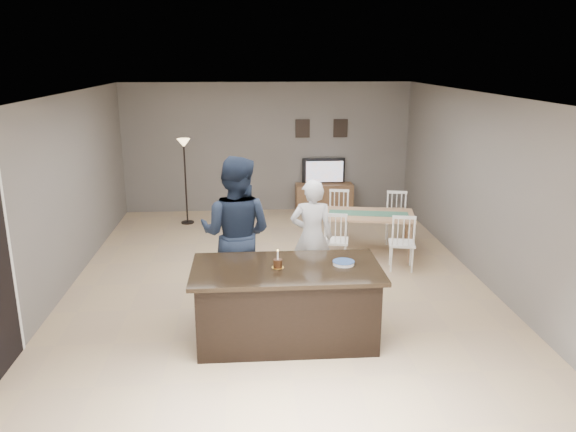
{
  "coord_description": "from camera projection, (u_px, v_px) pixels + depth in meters",
  "views": [
    {
      "loc": [
        -0.42,
        -7.74,
        3.2
      ],
      "look_at": [
        0.13,
        -0.3,
        1.07
      ],
      "focal_mm": 35.0,
      "sensor_mm": 36.0,
      "label": 1
    }
  ],
  "objects": [
    {
      "name": "dining_table",
      "position": [
        368.0,
        221.0,
        9.29
      ],
      "size": [
        1.71,
        1.91,
        0.91
      ],
      "rotation": [
        0.0,
        0.0,
        -0.19
      ],
      "color": "tan",
      "rests_on": "floor"
    },
    {
      "name": "picture_frames",
      "position": [
        322.0,
        128.0,
        11.74
      ],
      "size": [
        1.1,
        0.02,
        0.38
      ],
      "color": "black",
      "rests_on": "room_shell"
    },
    {
      "name": "woman",
      "position": [
        312.0,
        237.0,
        7.7
      ],
      "size": [
        0.61,
        0.42,
        1.62
      ],
      "primitive_type": "imported",
      "rotation": [
        0.0,
        0.0,
        3.08
      ],
      "color": "silver",
      "rests_on": "floor"
    },
    {
      "name": "floor_lamp",
      "position": [
        184.0,
        158.0,
        10.83
      ],
      "size": [
        0.25,
        0.25,
        1.68
      ],
      "color": "black",
      "rests_on": "floor"
    },
    {
      "name": "floor",
      "position": [
        278.0,
        280.0,
        8.33
      ],
      "size": [
        8.0,
        8.0,
        0.0
      ],
      "primitive_type": "plane",
      "color": "tan",
      "rests_on": "ground"
    },
    {
      "name": "television",
      "position": [
        324.0,
        171.0,
        11.86
      ],
      "size": [
        0.91,
        0.12,
        0.53
      ],
      "primitive_type": "imported",
      "rotation": [
        0.0,
        0.0,
        3.14
      ],
      "color": "black",
      "rests_on": "tv_console"
    },
    {
      "name": "tv_screen_glow",
      "position": [
        325.0,
        172.0,
        11.78
      ],
      "size": [
        0.78,
        0.0,
        0.78
      ],
      "primitive_type": "plane",
      "rotation": [
        1.57,
        0.0,
        3.14
      ],
      "color": "orange",
      "rests_on": "tv_console"
    },
    {
      "name": "birthday_cake",
      "position": [
        278.0,
        263.0,
        6.33
      ],
      "size": [
        0.14,
        0.14,
        0.21
      ],
      "color": "gold",
      "rests_on": "kitchen_island"
    },
    {
      "name": "kitchen_island",
      "position": [
        286.0,
        303.0,
        6.48
      ],
      "size": [
        2.15,
        1.1,
        0.9
      ],
      "color": "black",
      "rests_on": "floor"
    },
    {
      "name": "room_shell",
      "position": [
        277.0,
        169.0,
        7.87
      ],
      "size": [
        8.0,
        8.0,
        8.0
      ],
      "color": "slate",
      "rests_on": "floor"
    },
    {
      "name": "tv_console",
      "position": [
        324.0,
        198.0,
        11.95
      ],
      "size": [
        1.2,
        0.4,
        0.6
      ],
      "primitive_type": "cube",
      "color": "brown",
      "rests_on": "floor"
    },
    {
      "name": "man",
      "position": [
        236.0,
        234.0,
        7.18
      ],
      "size": [
        1.17,
        1.03,
        2.02
      ],
      "primitive_type": "imported",
      "rotation": [
        0.0,
        0.0,
        2.82
      ],
      "color": "#172032",
      "rests_on": "floor"
    },
    {
      "name": "plate_stack",
      "position": [
        344.0,
        263.0,
        6.43
      ],
      "size": [
        0.25,
        0.25,
        0.04
      ],
      "color": "white",
      "rests_on": "kitchen_island"
    }
  ]
}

